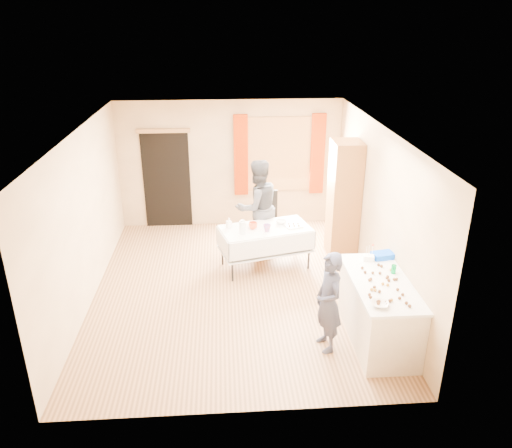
{
  "coord_description": "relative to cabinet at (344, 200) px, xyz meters",
  "views": [
    {
      "loc": [
        -0.16,
        -7.1,
        4.15
      ],
      "look_at": [
        0.34,
        0.0,
        1.13
      ],
      "focal_mm": 35.0,
      "sensor_mm": 36.0,
      "label": 1
    }
  ],
  "objects": [
    {
      "name": "wall_back",
      "position": [
        -1.99,
        1.62,
        0.23
      ],
      "size": [
        4.5,
        0.02,
        2.6
      ],
      "primitive_type": "cube",
      "color": "tan",
      "rests_on": "floor"
    },
    {
      "name": "door_lintel",
      "position": [
        -3.29,
        1.56,
        0.95
      ],
      "size": [
        1.05,
        0.06,
        0.08
      ],
      "primitive_type": "cube",
      "color": "olive",
      "rests_on": "wall_back"
    },
    {
      "name": "woman",
      "position": [
        -1.53,
        0.21,
        -0.18
      ],
      "size": [
        1.38,
        1.33,
        1.77
      ],
      "primitive_type": "imported",
      "rotation": [
        0.0,
        0.0,
        3.58
      ],
      "color": "black",
      "rests_on": "floor"
    },
    {
      "name": "window_frame",
      "position": [
        -0.99,
        1.58,
        0.43
      ],
      "size": [
        1.32,
        0.06,
        1.52
      ],
      "primitive_type": "cube",
      "color": "olive",
      "rests_on": "wall_back"
    },
    {
      "name": "chair",
      "position": [
        -1.35,
        0.51,
        -0.75
      ],
      "size": [
        0.48,
        0.48,
        1.05
      ],
      "rotation": [
        0.0,
        0.0,
        -0.11
      ],
      "color": "black",
      "rests_on": "floor"
    },
    {
      "name": "curtain_left",
      "position": [
        -1.77,
        1.53,
        0.43
      ],
      "size": [
        0.28,
        0.06,
        1.65
      ],
      "primitive_type": "cube",
      "color": "#8C2200",
      "rests_on": "wall_back"
    },
    {
      "name": "small_bowl",
      "position": [
        -1.15,
        -0.25,
        -0.29
      ],
      "size": [
        0.33,
        0.33,
        0.06
      ],
      "primitive_type": "imported",
      "rotation": [
        0.0,
        0.0,
        0.45
      ],
      "color": "white",
      "rests_on": "party_table"
    },
    {
      "name": "girl",
      "position": [
        -0.83,
        -2.78,
        -0.37
      ],
      "size": [
        0.64,
        0.53,
        1.39
      ],
      "primitive_type": "imported",
      "rotation": [
        0.0,
        0.0,
        -1.37
      ],
      "color": "#25283E",
      "rests_on": "floor"
    },
    {
      "name": "wall_right",
      "position": [
        0.27,
        -1.14,
        0.23
      ],
      "size": [
        0.02,
        5.5,
        2.6
      ],
      "primitive_type": "cube",
      "color": "tan",
      "rests_on": "floor"
    },
    {
      "name": "ceiling",
      "position": [
        -1.99,
        -1.14,
        1.54
      ],
      "size": [
        4.5,
        5.5,
        0.02
      ],
      "primitive_type": "cube",
      "color": "white",
      "rests_on": "floor"
    },
    {
      "name": "cabinet",
      "position": [
        0.0,
        0.0,
        0.0
      ],
      "size": [
        0.5,
        0.6,
        2.13
      ],
      "primitive_type": "cube",
      "color": "brown",
      "rests_on": "floor"
    },
    {
      "name": "counter",
      "position": [
        -0.1,
        -2.65,
        -0.61
      ],
      "size": [
        0.78,
        1.64,
        0.91
      ],
      "color": "beige",
      "rests_on": "floor"
    },
    {
      "name": "bottle",
      "position": [
        -2.06,
        -0.36,
        -0.23
      ],
      "size": [
        0.14,
        0.14,
        0.18
      ],
      "primitive_type": "imported",
      "rotation": [
        0.0,
        0.0,
        0.42
      ],
      "color": "white",
      "rests_on": "party_table"
    },
    {
      "name": "cup_red",
      "position": [
        -1.66,
        -0.45,
        -0.26
      ],
      "size": [
        0.18,
        0.18,
        0.12
      ],
      "primitive_type": "imported",
      "rotation": [
        0.0,
        0.0,
        0.11
      ],
      "color": "#DC4F23",
      "rests_on": "party_table"
    },
    {
      "name": "soda_can",
      "position": [
        0.11,
        -2.45,
        -0.09
      ],
      "size": [
        0.07,
        0.07,
        0.12
      ],
      "primitive_type": "cylinder",
      "rotation": [
        0.0,
        0.0,
        0.06
      ],
      "color": "#018431",
      "rests_on": "counter"
    },
    {
      "name": "wall_front",
      "position": [
        -1.99,
        -3.9,
        0.23
      ],
      "size": [
        4.5,
        0.02,
        2.6
      ],
      "primitive_type": "cube",
      "color": "tan",
      "rests_on": "floor"
    },
    {
      "name": "window_pane",
      "position": [
        -0.99,
        1.56,
        0.43
      ],
      "size": [
        1.2,
        0.02,
        1.4
      ],
      "primitive_type": "cube",
      "color": "white",
      "rests_on": "wall_back"
    },
    {
      "name": "party_table",
      "position": [
        -1.44,
        -0.42,
        -0.62
      ],
      "size": [
        1.7,
        1.16,
        0.75
      ],
      "rotation": [
        0.0,
        0.0,
        0.26
      ],
      "color": "black",
      "rests_on": "floor"
    },
    {
      "name": "blue_basket",
      "position": [
        0.11,
        -1.99,
        -0.12
      ],
      "size": [
        0.33,
        0.25,
        0.08
      ],
      "primitive_type": "cube",
      "rotation": [
        0.0,
        0.0,
        0.18
      ],
      "color": "blue",
      "rests_on": "counter"
    },
    {
      "name": "floor",
      "position": [
        -1.99,
        -1.14,
        -1.08
      ],
      "size": [
        4.5,
        5.5,
        0.02
      ],
      "primitive_type": "cube",
      "color": "#9E7047",
      "rests_on": "ground"
    },
    {
      "name": "foam_block",
      "position": [
        -0.12,
        -2.06,
        -0.12
      ],
      "size": [
        0.17,
        0.13,
        0.08
      ],
      "primitive_type": "cube",
      "rotation": [
        0.0,
        0.0,
        -0.2
      ],
      "color": "white",
      "rests_on": "counter"
    },
    {
      "name": "doorway",
      "position": [
        -3.29,
        1.59,
        -0.07
      ],
      "size": [
        0.95,
        0.04,
        2.0
      ],
      "primitive_type": "cube",
      "color": "black",
      "rests_on": "floor"
    },
    {
      "name": "cake_balls",
      "position": [
        -0.14,
        -2.82,
        -0.13
      ],
      "size": [
        0.52,
        1.1,
        0.04
      ],
      "color": "#3F2314",
      "rests_on": "counter"
    },
    {
      "name": "pastry_tray",
      "position": [
        -0.95,
        -0.41,
        -0.31
      ],
      "size": [
        0.33,
        0.27,
        0.02
      ],
      "primitive_type": "cube",
      "rotation": [
        0.0,
        0.0,
        0.29
      ],
      "color": "white",
      "rests_on": "party_table"
    },
    {
      "name": "cup_rainbow",
      "position": [
        -1.43,
        -0.57,
        -0.26
      ],
      "size": [
        0.21,
        0.21,
        0.12
      ],
      "primitive_type": "imported",
      "rotation": [
        0.0,
        0.0,
        0.36
      ],
      "color": "red",
      "rests_on": "party_table"
    },
    {
      "name": "curtain_right",
      "position": [
        -0.21,
        1.53,
        0.43
      ],
      "size": [
        0.28,
        0.06,
        1.65
      ],
      "primitive_type": "cube",
      "color": "#8C2200",
      "rests_on": "wall_back"
    },
    {
      "name": "mixing_bowl",
      "position": [
        -0.32,
        -3.24,
        -0.13
      ],
      "size": [
        0.35,
        0.35,
        0.05
      ],
      "primitive_type": "imported",
      "rotation": [
        0.0,
        0.0,
        -0.34
      ],
      "color": "white",
      "rests_on": "counter"
    },
    {
      "name": "wall_left",
      "position": [
        -4.25,
        -1.14,
        0.23
      ],
      "size": [
        0.02,
        5.5,
        2.6
      ],
      "primitive_type": "cube",
      "color": "tan",
      "rests_on": "floor"
    },
    {
      "name": "pitcher",
      "position": [
        -1.85,
        -0.64,
        -0.21
      ],
      "size": [
        0.15,
        0.15,
        0.22
      ],
      "primitive_type": "cylinder",
      "rotation": [
        0.0,
        0.0,
        0.56
      ],
      "color": "silver",
      "rests_on": "party_table"
    }
  ]
}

